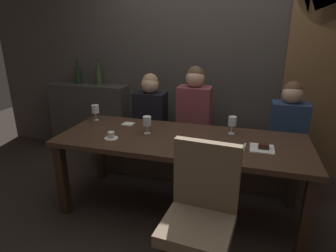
# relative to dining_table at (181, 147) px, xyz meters

# --- Properties ---
(ground) EXTENTS (9.00, 9.00, 0.00)m
(ground) POSITION_rel_dining_table_xyz_m (0.00, 0.00, -0.65)
(ground) COLOR black
(back_wall_tiled) EXTENTS (6.00, 0.12, 3.00)m
(back_wall_tiled) POSITION_rel_dining_table_xyz_m (0.00, 1.22, 0.85)
(back_wall_tiled) COLOR #423D38
(back_wall_tiled) RESTS_ON ground
(arched_door) EXTENTS (0.90, 0.05, 2.55)m
(arched_door) POSITION_rel_dining_table_xyz_m (1.35, 1.15, 0.71)
(arched_door) COLOR brown
(arched_door) RESTS_ON ground
(back_counter) EXTENTS (1.10, 0.28, 0.95)m
(back_counter) POSITION_rel_dining_table_xyz_m (-1.55, 1.04, -0.18)
(back_counter) COLOR #38342F
(back_counter) RESTS_ON ground
(dining_table) EXTENTS (2.20, 0.84, 0.74)m
(dining_table) POSITION_rel_dining_table_xyz_m (0.00, 0.00, 0.00)
(dining_table) COLOR #342217
(dining_table) RESTS_ON ground
(banquette_bench) EXTENTS (2.50, 0.44, 0.45)m
(banquette_bench) POSITION_rel_dining_table_xyz_m (0.00, 0.70, -0.42)
(banquette_bench) COLOR #40352A
(banquette_bench) RESTS_ON ground
(chair_near_side) EXTENTS (0.48, 0.48, 0.98)m
(chair_near_side) POSITION_rel_dining_table_xyz_m (0.31, -0.72, -0.09)
(chair_near_side) COLOR #3D281C
(chair_near_side) RESTS_ON ground
(diner_redhead) EXTENTS (0.36, 0.24, 0.74)m
(diner_redhead) POSITION_rel_dining_table_xyz_m (-0.54, 0.71, 0.14)
(diner_redhead) COLOR black
(diner_redhead) RESTS_ON banquette_bench
(diner_bearded) EXTENTS (0.36, 0.24, 0.84)m
(diner_bearded) POSITION_rel_dining_table_xyz_m (-0.02, 0.69, 0.19)
(diner_bearded) COLOR brown
(diner_bearded) RESTS_ON banquette_bench
(diner_far_end) EXTENTS (0.36, 0.24, 0.72)m
(diner_far_end) POSITION_rel_dining_table_xyz_m (0.96, 0.73, 0.14)
(diner_far_end) COLOR navy
(diner_far_end) RESTS_ON banquette_bench
(wine_bottle_dark_red) EXTENTS (0.08, 0.08, 0.33)m
(wine_bottle_dark_red) POSITION_rel_dining_table_xyz_m (-1.69, 1.06, 0.42)
(wine_bottle_dark_red) COLOR black
(wine_bottle_dark_red) RESTS_ON back_counter
(wine_bottle_pale_label) EXTENTS (0.08, 0.08, 0.33)m
(wine_bottle_pale_label) POSITION_rel_dining_table_xyz_m (-1.39, 1.07, 0.42)
(wine_bottle_pale_label) COLOR #384728
(wine_bottle_pale_label) RESTS_ON back_counter
(wine_glass_center_front) EXTENTS (0.08, 0.08, 0.16)m
(wine_glass_center_front) POSITION_rel_dining_table_xyz_m (-0.99, 0.26, 0.20)
(wine_glass_center_front) COLOR silver
(wine_glass_center_front) RESTS_ON dining_table
(wine_glass_far_left) EXTENTS (0.08, 0.08, 0.16)m
(wine_glass_far_left) POSITION_rel_dining_table_xyz_m (-0.33, 0.03, 0.20)
(wine_glass_far_left) COLOR silver
(wine_glass_far_left) RESTS_ON dining_table
(wine_glass_near_left) EXTENTS (0.08, 0.08, 0.16)m
(wine_glass_near_left) POSITION_rel_dining_table_xyz_m (0.42, 0.24, 0.20)
(wine_glass_near_left) COLOR silver
(wine_glass_near_left) RESTS_ON dining_table
(espresso_cup) EXTENTS (0.12, 0.12, 0.06)m
(espresso_cup) POSITION_rel_dining_table_xyz_m (-0.59, -0.19, 0.11)
(espresso_cup) COLOR white
(espresso_cup) RESTS_ON dining_table
(dessert_plate) EXTENTS (0.19, 0.19, 0.05)m
(dessert_plate) POSITION_rel_dining_table_xyz_m (0.69, -0.06, 0.10)
(dessert_plate) COLOR white
(dessert_plate) RESTS_ON dining_table
(fork_on_table) EXTENTS (0.03, 0.17, 0.01)m
(fork_on_table) POSITION_rel_dining_table_xyz_m (0.55, -0.06, 0.09)
(fork_on_table) COLOR silver
(fork_on_table) RESTS_ON dining_table
(folded_napkin) EXTENTS (0.11, 0.11, 0.01)m
(folded_napkin) POSITION_rel_dining_table_xyz_m (-0.61, 0.22, 0.09)
(folded_napkin) COLOR silver
(folded_napkin) RESTS_ON dining_table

